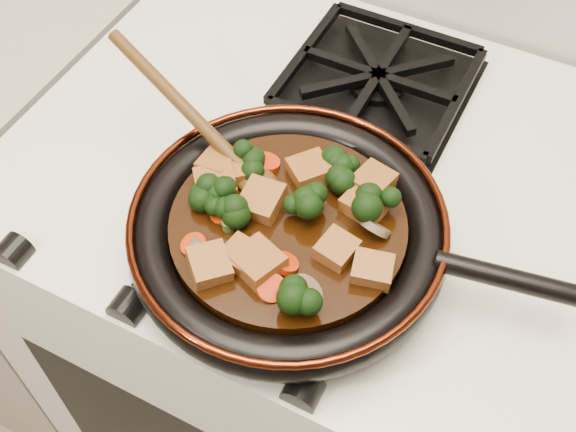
% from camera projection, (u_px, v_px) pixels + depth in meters
% --- Properties ---
extents(stove, '(0.76, 0.60, 0.90)m').
position_uv_depth(stove, '(319.00, 336.00, 1.23)').
color(stove, white).
rests_on(stove, ground).
extents(burner_grate_front, '(0.23, 0.23, 0.03)m').
position_uv_depth(burner_grate_front, '(277.00, 239.00, 0.78)').
color(burner_grate_front, black).
rests_on(burner_grate_front, stove).
extents(burner_grate_back, '(0.23, 0.23, 0.03)m').
position_uv_depth(burner_grate_back, '(378.00, 81.00, 0.93)').
color(burner_grate_back, black).
rests_on(burner_grate_back, stove).
extents(skillet, '(0.46, 0.33, 0.05)m').
position_uv_depth(skillet, '(290.00, 232.00, 0.75)').
color(skillet, black).
rests_on(skillet, burner_grate_front).
extents(braising_sauce, '(0.25, 0.25, 0.02)m').
position_uv_depth(braising_sauce, '(288.00, 228.00, 0.75)').
color(braising_sauce, black).
rests_on(braising_sauce, skillet).
extents(tofu_cube_0, '(0.06, 0.06, 0.03)m').
position_uv_depth(tofu_cube_0, '(310.00, 171.00, 0.77)').
color(tofu_cube_0, brown).
rests_on(tofu_cube_0, braising_sauce).
extents(tofu_cube_1, '(0.04, 0.04, 0.02)m').
position_uv_depth(tofu_cube_1, '(336.00, 250.00, 0.71)').
color(tofu_cube_1, brown).
rests_on(tofu_cube_1, braising_sauce).
extents(tofu_cube_2, '(0.04, 0.05, 0.03)m').
position_uv_depth(tofu_cube_2, '(262.00, 201.00, 0.74)').
color(tofu_cube_2, brown).
rests_on(tofu_cube_2, braising_sauce).
extents(tofu_cube_3, '(0.06, 0.06, 0.03)m').
position_uv_depth(tofu_cube_3, '(258.00, 263.00, 0.70)').
color(tofu_cube_3, brown).
rests_on(tofu_cube_3, braising_sauce).
extents(tofu_cube_4, '(0.05, 0.04, 0.03)m').
position_uv_depth(tofu_cube_4, '(364.00, 205.00, 0.74)').
color(tofu_cube_4, brown).
rests_on(tofu_cube_4, braising_sauce).
extents(tofu_cube_5, '(0.06, 0.06, 0.03)m').
position_uv_depth(tofu_cube_5, '(216.00, 185.00, 0.76)').
color(tofu_cube_5, brown).
rests_on(tofu_cube_5, braising_sauce).
extents(tofu_cube_6, '(0.04, 0.05, 0.03)m').
position_uv_depth(tofu_cube_6, '(372.00, 183.00, 0.76)').
color(tofu_cube_6, brown).
rests_on(tofu_cube_6, braising_sauce).
extents(tofu_cube_7, '(0.05, 0.04, 0.02)m').
position_uv_depth(tofu_cube_7, '(372.00, 270.00, 0.69)').
color(tofu_cube_7, brown).
rests_on(tofu_cube_7, braising_sauce).
extents(tofu_cube_8, '(0.06, 0.06, 0.02)m').
position_uv_depth(tofu_cube_8, '(228.00, 172.00, 0.77)').
color(tofu_cube_8, brown).
rests_on(tofu_cube_8, braising_sauce).
extents(tofu_cube_9, '(0.04, 0.04, 0.03)m').
position_uv_depth(tofu_cube_9, '(217.00, 165.00, 0.77)').
color(tofu_cube_9, brown).
rests_on(tofu_cube_9, braising_sauce).
extents(tofu_cube_10, '(0.04, 0.04, 0.02)m').
position_uv_depth(tofu_cube_10, '(242.00, 256.00, 0.70)').
color(tofu_cube_10, brown).
rests_on(tofu_cube_10, braising_sauce).
extents(tofu_cube_11, '(0.06, 0.05, 0.03)m').
position_uv_depth(tofu_cube_11, '(209.00, 266.00, 0.70)').
color(tofu_cube_11, brown).
rests_on(tofu_cube_11, braising_sauce).
extents(broccoli_floret_0, '(0.10, 0.09, 0.07)m').
position_uv_depth(broccoli_floret_0, '(304.00, 296.00, 0.67)').
color(broccoli_floret_0, black).
rests_on(broccoli_floret_0, braising_sauce).
extents(broccoli_floret_1, '(0.08, 0.08, 0.07)m').
position_uv_depth(broccoli_floret_1, '(211.00, 198.00, 0.74)').
color(broccoli_floret_1, black).
rests_on(broccoli_floret_1, braising_sauce).
extents(broccoli_floret_2, '(0.08, 0.08, 0.07)m').
position_uv_depth(broccoli_floret_2, '(302.00, 205.00, 0.74)').
color(broccoli_floret_2, black).
rests_on(broccoli_floret_2, braising_sauce).
extents(broccoli_floret_3, '(0.08, 0.07, 0.08)m').
position_uv_depth(broccoli_floret_3, '(375.00, 206.00, 0.73)').
color(broccoli_floret_3, black).
rests_on(broccoli_floret_3, braising_sauce).
extents(broccoli_floret_4, '(0.07, 0.07, 0.06)m').
position_uv_depth(broccoli_floret_4, '(336.00, 171.00, 0.76)').
color(broccoli_floret_4, black).
rests_on(broccoli_floret_4, braising_sauce).
extents(broccoli_floret_5, '(0.08, 0.09, 0.06)m').
position_uv_depth(broccoli_floret_5, '(204.00, 196.00, 0.75)').
color(broccoli_floret_5, black).
rests_on(broccoli_floret_5, braising_sauce).
extents(broccoli_floret_6, '(0.08, 0.09, 0.07)m').
position_uv_depth(broccoli_floret_6, '(247.00, 166.00, 0.77)').
color(broccoli_floret_6, black).
rests_on(broccoli_floret_6, braising_sauce).
extents(broccoli_floret_7, '(0.09, 0.08, 0.05)m').
position_uv_depth(broccoli_floret_7, '(228.00, 224.00, 0.73)').
color(broccoli_floret_7, black).
rests_on(broccoli_floret_7, braising_sauce).
extents(carrot_coin_0, '(0.03, 0.03, 0.02)m').
position_uv_depth(carrot_coin_0, '(285.00, 263.00, 0.70)').
color(carrot_coin_0, red).
rests_on(carrot_coin_0, braising_sauce).
extents(carrot_coin_1, '(0.03, 0.03, 0.02)m').
position_uv_depth(carrot_coin_1, '(194.00, 246.00, 0.71)').
color(carrot_coin_1, red).
rests_on(carrot_coin_1, braising_sauce).
extents(carrot_coin_2, '(0.03, 0.03, 0.02)m').
position_uv_depth(carrot_coin_2, '(271.00, 288.00, 0.69)').
color(carrot_coin_2, red).
rests_on(carrot_coin_2, braising_sauce).
extents(carrot_coin_3, '(0.03, 0.03, 0.02)m').
position_uv_depth(carrot_coin_3, '(223.00, 212.00, 0.74)').
color(carrot_coin_3, red).
rests_on(carrot_coin_3, braising_sauce).
extents(carrot_coin_4, '(0.03, 0.03, 0.02)m').
position_uv_depth(carrot_coin_4, '(266.00, 163.00, 0.78)').
color(carrot_coin_4, red).
rests_on(carrot_coin_4, braising_sauce).
extents(mushroom_slice_0, '(0.04, 0.03, 0.03)m').
position_uv_depth(mushroom_slice_0, '(375.00, 228.00, 0.73)').
color(mushroom_slice_0, brown).
rests_on(mushroom_slice_0, braising_sauce).
extents(mushroom_slice_1, '(0.04, 0.04, 0.03)m').
position_uv_depth(mushroom_slice_1, '(365.00, 190.00, 0.75)').
color(mushroom_slice_1, brown).
rests_on(mushroom_slice_1, braising_sauce).
extents(mushroom_slice_2, '(0.04, 0.03, 0.03)m').
position_uv_depth(mushroom_slice_2, '(205.00, 247.00, 0.71)').
color(mushroom_slice_2, brown).
rests_on(mushroom_slice_2, braising_sauce).
extents(mushroom_slice_3, '(0.03, 0.04, 0.03)m').
position_uv_depth(mushroom_slice_3, '(302.00, 293.00, 0.68)').
color(mushroom_slice_3, brown).
rests_on(mushroom_slice_3, braising_sauce).
extents(mushroom_slice_4, '(0.04, 0.04, 0.02)m').
position_uv_depth(mushroom_slice_4, '(305.00, 293.00, 0.68)').
color(mushroom_slice_4, brown).
rests_on(mushroom_slice_4, braising_sauce).
extents(wooden_spoon, '(0.15, 0.07, 0.24)m').
position_uv_depth(wooden_spoon, '(214.00, 137.00, 0.78)').
color(wooden_spoon, '#4B2E10').
rests_on(wooden_spoon, braising_sauce).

